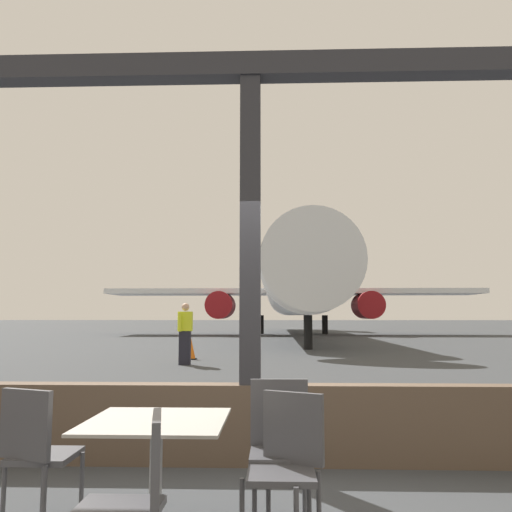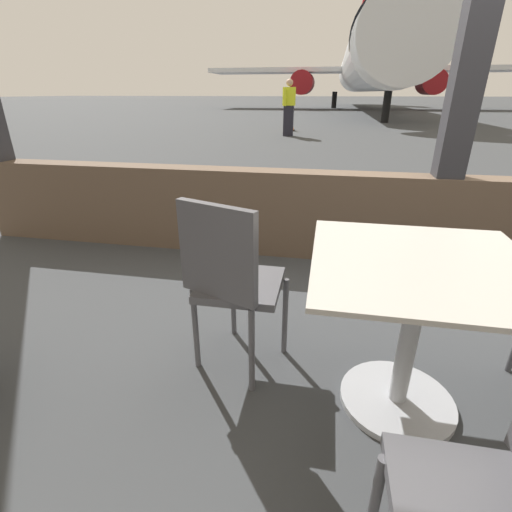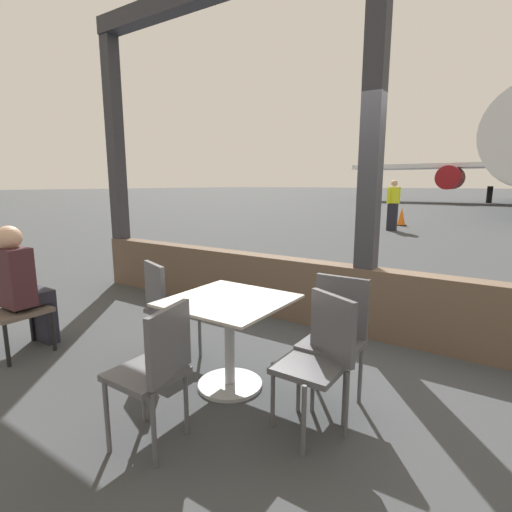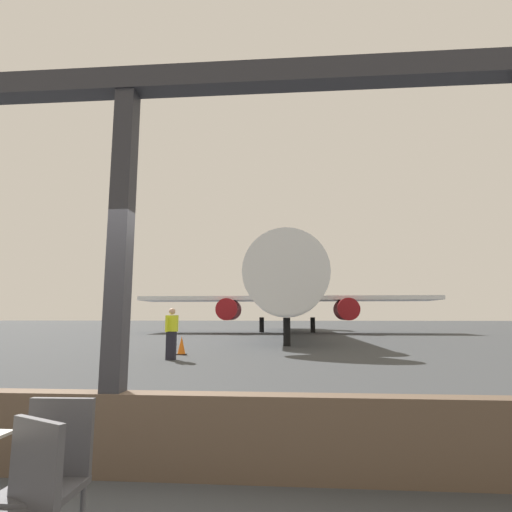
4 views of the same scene
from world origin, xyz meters
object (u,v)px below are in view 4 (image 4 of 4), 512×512
Objects in this scene: airplane at (287,294)px; traffic_cone at (182,346)px; ground_crew_worker at (172,333)px; cafe_chair_window_left at (14,502)px; cafe_chair_aisle_left at (50,469)px.

airplane reaches higher than traffic_cone.
airplane is 21.70m from ground_crew_worker.
traffic_cone is (-0.13, 1.88, -0.57)m from ground_crew_worker.
traffic_cone is (-2.75, 13.56, -0.21)m from cafe_chair_window_left.
cafe_chair_window_left is 33.03m from airplane.
cafe_chair_aisle_left reaches higher than cafe_chair_window_left.
cafe_chair_aisle_left is at bearing -92.38° from airplane.
cafe_chair_window_left is 13.84m from traffic_cone.
cafe_chair_window_left is at bearing -78.54° from traffic_cone.
ground_crew_worker is at bearing -100.51° from airplane.
cafe_chair_window_left is 0.36m from cafe_chair_aisle_left.
cafe_chair_window_left is at bearing -92.29° from airplane.
cafe_chair_aisle_left is at bearing -78.40° from traffic_cone.
ground_crew_worker is (-2.58, 11.32, 0.33)m from cafe_chair_aisle_left.
airplane reaches higher than cafe_chair_aisle_left.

